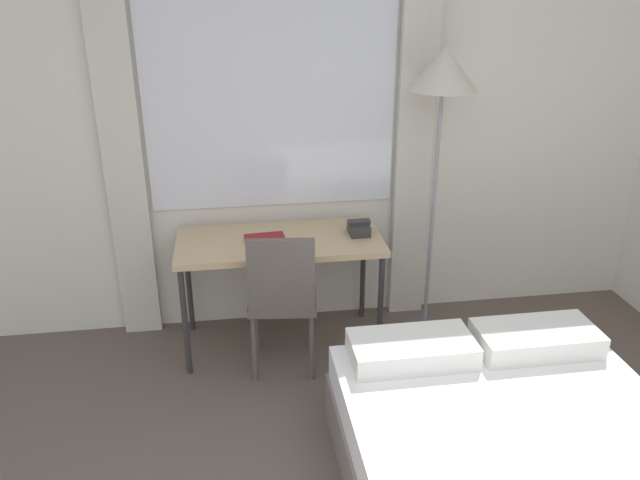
% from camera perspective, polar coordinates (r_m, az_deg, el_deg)
% --- Properties ---
extents(wall_back_with_window, '(5.69, 0.13, 2.70)m').
position_cam_1_polar(wall_back_with_window, '(4.06, -1.19, 10.26)').
color(wall_back_with_window, silver).
rests_on(wall_back_with_window, ground_plane).
extents(desk, '(1.27, 0.59, 0.75)m').
position_cam_1_polar(desk, '(3.90, -3.71, -0.72)').
color(desk, tan).
rests_on(desk, ground_plane).
extents(desk_chair, '(0.44, 0.44, 0.93)m').
position_cam_1_polar(desk_chair, '(3.68, -3.48, -4.91)').
color(desk_chair, '#59514C').
rests_on(desk_chair, ground_plane).
extents(standing_lamp, '(0.41, 0.41, 1.88)m').
position_cam_1_polar(standing_lamp, '(3.81, 11.10, 13.15)').
color(standing_lamp, '#4C4C51').
rests_on(standing_lamp, ground_plane).
extents(telephone, '(0.14, 0.16, 0.09)m').
position_cam_1_polar(telephone, '(3.93, 3.57, 1.11)').
color(telephone, '#2D2D2D').
rests_on(telephone, desk).
extents(book, '(0.25, 0.18, 0.02)m').
position_cam_1_polar(book, '(3.84, -5.03, 0.10)').
color(book, maroon).
rests_on(book, desk).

